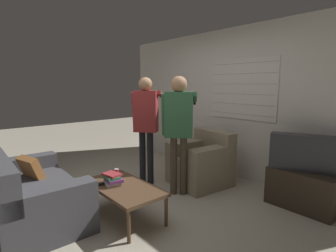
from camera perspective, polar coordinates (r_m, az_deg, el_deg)
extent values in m
plane|color=#B2A893|center=(3.76, -7.91, -16.26)|extent=(16.00, 16.00, 0.00)
cube|color=silver|center=(4.82, 12.49, 4.96)|extent=(5.20, 0.06, 2.55)
cube|color=silver|center=(4.57, 15.87, 7.75)|extent=(1.24, 0.02, 1.00)
cube|color=#A4A099|center=(4.59, 15.56, 2.53)|extent=(1.22, 0.00, 0.01)
cube|color=#A4A099|center=(4.57, 15.65, 4.61)|extent=(1.22, 0.00, 0.01)
cube|color=#A4A099|center=(4.56, 15.74, 6.70)|extent=(1.22, 0.00, 0.01)
cube|color=#A4A099|center=(4.56, 15.83, 8.80)|extent=(1.22, 0.00, 0.01)
cube|color=#A4A099|center=(4.56, 15.93, 10.90)|extent=(1.22, 0.00, 0.01)
cube|color=#A4A099|center=(4.57, 16.02, 13.00)|extent=(1.22, 0.00, 0.01)
cube|color=#424247|center=(3.67, -26.94, -14.33)|extent=(1.67, 0.96, 0.41)
cube|color=#424247|center=(4.23, -29.31, -7.20)|extent=(0.27, 0.92, 0.18)
cube|color=#424247|center=(2.92, -24.28, -13.88)|extent=(0.27, 0.92, 0.18)
cube|color=#935B2D|center=(3.85, -27.54, -8.50)|extent=(0.41, 0.31, 0.37)
cube|color=gray|center=(4.32, 6.89, -9.54)|extent=(0.90, 0.90, 0.46)
cube|color=gray|center=(4.40, 10.01, -3.49)|extent=(0.83, 0.30, 0.39)
cube|color=gray|center=(4.02, 9.63, -6.05)|extent=(0.34, 0.83, 0.21)
cube|color=gray|center=(4.43, 4.59, -4.51)|extent=(0.34, 0.83, 0.21)
cube|color=brown|center=(3.28, -9.68, -12.99)|extent=(1.08, 0.58, 0.04)
cylinder|color=brown|center=(3.87, -10.31, -12.66)|extent=(0.04, 0.04, 0.36)
cylinder|color=brown|center=(3.12, -0.40, -18.05)|extent=(0.04, 0.04, 0.36)
cylinder|color=brown|center=(3.66, -17.25, -14.21)|extent=(0.04, 0.04, 0.36)
cylinder|color=brown|center=(2.86, -8.55, -20.85)|extent=(0.04, 0.04, 0.36)
cube|color=#33281E|center=(3.94, 27.41, -12.05)|extent=(0.83, 0.48, 0.50)
cube|color=#2D2D33|center=(3.80, 27.95, -5.20)|extent=(0.89, 0.49, 0.46)
cube|color=black|center=(3.90, 27.97, -4.85)|extent=(0.71, 0.27, 0.38)
cylinder|color=black|center=(4.29, -5.57, -6.82)|extent=(0.10, 0.10, 0.86)
cylinder|color=black|center=(4.26, -3.87, -6.93)|extent=(0.10, 0.10, 0.86)
cube|color=maroon|center=(4.13, -4.86, 3.21)|extent=(0.41, 0.38, 0.65)
sphere|color=#A87A56|center=(4.11, -4.94, 9.04)|extent=(0.22, 0.22, 0.22)
cylinder|color=maroon|center=(4.24, -7.36, 3.17)|extent=(0.16, 0.17, 0.62)
cylinder|color=maroon|center=(4.36, -1.27, 6.50)|extent=(0.44, 0.52, 0.21)
cube|color=black|center=(4.66, -0.52, 5.82)|extent=(0.06, 0.07, 0.13)
cylinder|color=#4C4233|center=(3.87, 1.24, -8.60)|extent=(0.10, 0.10, 0.86)
cylinder|color=#4C4233|center=(3.86, 3.36, -8.65)|extent=(0.10, 0.10, 0.86)
cube|color=#336642|center=(3.71, 2.37, 2.48)|extent=(0.43, 0.42, 0.64)
sphere|color=#A87A56|center=(3.68, 2.41, 9.06)|extent=(0.23, 0.23, 0.23)
cylinder|color=#336642|center=(3.77, -0.92, 2.44)|extent=(0.16, 0.16, 0.61)
cylinder|color=#336642|center=(3.98, 5.82, 6.17)|extent=(0.47, 0.49, 0.20)
cube|color=black|center=(4.28, 5.80, 5.50)|extent=(0.06, 0.06, 0.13)
cube|color=beige|center=(3.32, -11.97, -12.01)|extent=(0.23, 0.22, 0.04)
cube|color=#75387F|center=(3.31, -11.76, -11.34)|extent=(0.25, 0.21, 0.04)
cube|color=#33754C|center=(3.29, -12.19, -10.81)|extent=(0.22, 0.17, 0.03)
cube|color=maroon|center=(3.29, -12.12, -10.26)|extent=(0.24, 0.19, 0.03)
cylinder|color=red|center=(3.50, -11.16, -10.16)|extent=(0.07, 0.07, 0.12)
cylinder|color=silver|center=(3.48, -11.19, -9.18)|extent=(0.06, 0.06, 0.00)
cube|color=black|center=(3.35, -13.99, -12.08)|extent=(0.06, 0.13, 0.02)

